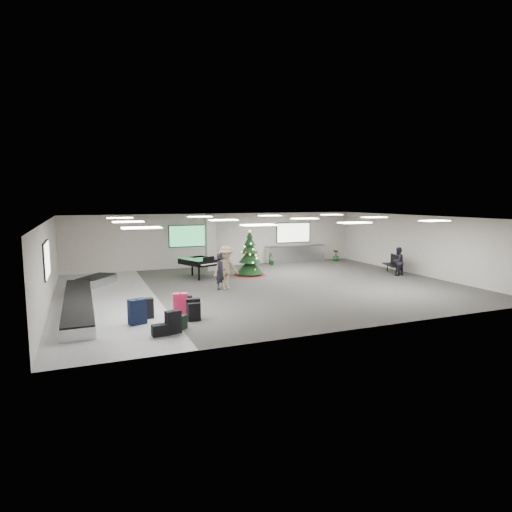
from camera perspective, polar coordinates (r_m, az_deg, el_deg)
name	(u,v)px	position (r m, az deg, el deg)	size (l,w,h in m)	color
ground	(265,287)	(19.82, 1.26, -4.19)	(18.00, 18.00, 0.00)	#3A3835
room_envelope	(252,236)	(19.95, -0.50, 2.66)	(18.02, 14.02, 3.21)	beige
baggage_carousel	(83,298)	(18.11, -22.11, -5.18)	(2.28, 9.71, 0.43)	silver
service_counter	(295,254)	(27.78, 5.26, 0.29)	(4.05, 0.65, 1.08)	silver
suitcase_0	(173,322)	(13.26, -10.98, -8.66)	(0.50, 0.34, 0.73)	black
suitcase_1	(193,309)	(14.72, -8.35, -6.97)	(0.49, 0.31, 0.73)	black
pink_suitcase	(180,304)	(15.31, -10.06, -6.32)	(0.54, 0.36, 0.79)	#D11B47
suitcase_3	(187,303)	(15.97, -9.13, -6.18)	(0.38, 0.25, 0.54)	black
navy_suitcase	(137,312)	(14.48, -15.55, -7.17)	(0.61, 0.45, 0.85)	black
green_duffel	(177,323)	(13.65, -10.47, -8.79)	(0.71, 0.65, 0.45)	black
suitcase_7	(194,312)	(14.54, -8.28, -7.37)	(0.42, 0.22, 0.62)	black
suitcase_8	(146,308)	(15.10, -14.44, -6.79)	(0.49, 0.30, 0.72)	black
black_duffel	(161,330)	(13.20, -12.58, -9.60)	(0.55, 0.33, 0.36)	black
christmas_tree	(250,259)	(22.89, -0.84, -0.44)	(1.74, 1.74, 2.49)	maroon
grand_piano	(201,262)	(22.40, -7.36, -0.76)	(2.17, 2.44, 1.15)	black
bench	(393,263)	(24.79, 17.86, -0.86)	(1.03, 1.67, 1.00)	black
traveler_a	(221,271)	(19.32, -4.70, -2.06)	(0.59, 0.39, 1.63)	black
traveler_b	(226,268)	(19.33, -4.03, -1.55)	(1.27, 0.73, 1.96)	#8B7556
traveler_bench	(398,261)	(23.98, 18.39, -0.69)	(0.74, 0.58, 1.52)	black
potted_plant_left	(272,259)	(26.49, 2.20, -0.45)	(0.39, 0.31, 0.71)	#15441A
potted_plant_right	(336,255)	(28.90, 10.62, 0.11)	(0.41, 0.41, 0.73)	#15441A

